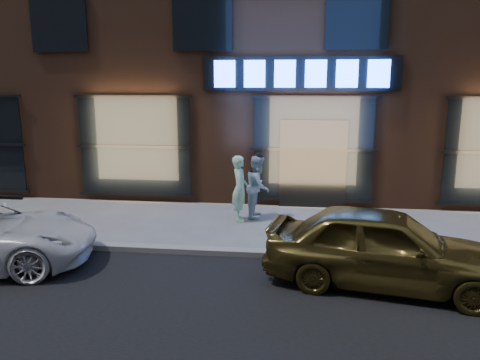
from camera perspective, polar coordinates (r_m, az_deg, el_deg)
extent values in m
plane|color=slate|center=(9.40, 9.37, -9.45)|extent=(90.00, 90.00, 0.00)
cube|color=gray|center=(9.37, 9.38, -9.11)|extent=(60.00, 0.25, 0.12)
cube|color=#54301E|center=(16.83, 8.84, 17.22)|extent=(30.00, 8.00, 10.00)
cube|color=black|center=(12.70, 7.36, 12.72)|extent=(5.20, 0.06, 0.90)
cube|color=black|center=(12.87, 8.86, 1.92)|extent=(1.80, 0.10, 2.40)
cube|color=#FFBF72|center=(13.63, -12.64, 4.03)|extent=(3.00, 0.04, 2.60)
cube|color=black|center=(13.60, -12.70, 4.01)|extent=(3.20, 0.06, 2.80)
cube|color=#FFBF72|center=(12.86, 8.91, 3.72)|extent=(3.00, 0.04, 2.60)
cube|color=black|center=(12.82, 8.91, 3.70)|extent=(3.20, 0.06, 2.80)
cube|color=black|center=(14.37, -21.25, 17.53)|extent=(1.60, 0.06, 1.60)
cube|color=black|center=(13.04, -4.63, 18.92)|extent=(1.60, 0.06, 1.60)
cube|color=black|center=(12.88, 14.12, 18.71)|extent=(1.60, 0.06, 1.60)
cube|color=#2659FF|center=(12.78, -1.87, 12.80)|extent=(0.55, 0.12, 0.70)
cube|color=#2659FF|center=(12.68, 1.79, 12.81)|extent=(0.55, 0.12, 0.70)
cube|color=#2659FF|center=(12.64, 5.50, 12.76)|extent=(0.55, 0.12, 0.70)
cube|color=#2659FF|center=(12.64, 9.22, 12.67)|extent=(0.55, 0.12, 0.70)
cube|color=#2659FF|center=(12.69, 12.92, 12.52)|extent=(0.55, 0.12, 0.70)
cube|color=#2659FF|center=(12.80, 16.56, 12.33)|extent=(0.55, 0.12, 0.70)
imported|color=#BDF9D9|center=(11.53, -0.03, -1.02)|extent=(0.48, 0.65, 1.64)
imported|color=silver|center=(11.86, 2.21, -0.78)|extent=(0.65, 0.81, 1.59)
imported|color=brown|center=(8.27, 17.20, -7.83)|extent=(4.20, 2.29, 1.35)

